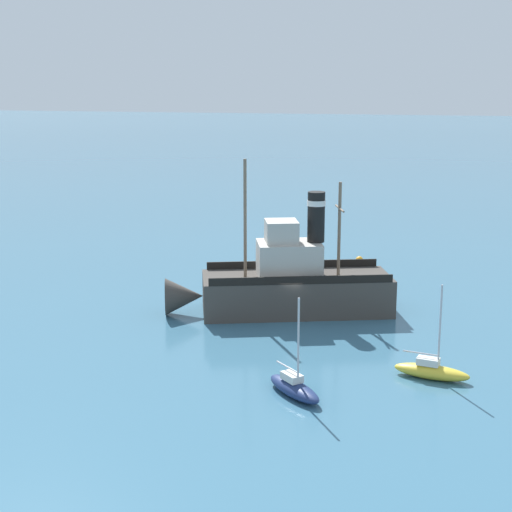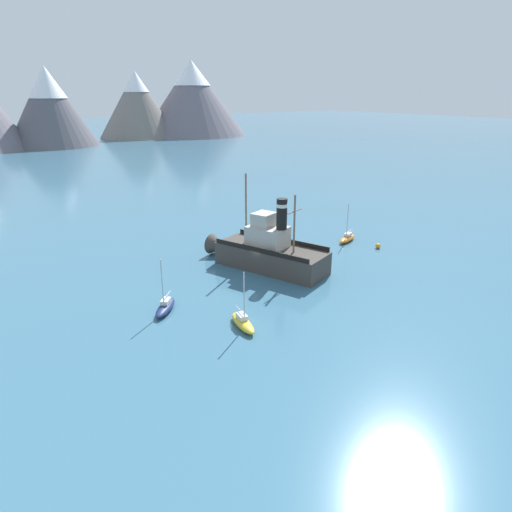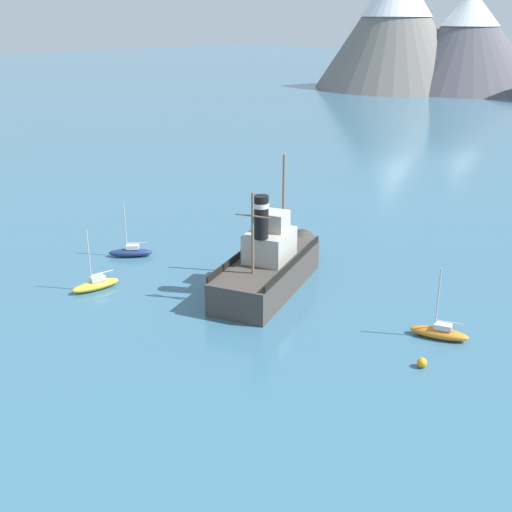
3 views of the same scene
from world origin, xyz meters
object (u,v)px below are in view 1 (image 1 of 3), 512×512
object	(u,v)px
sailboat_navy	(294,387)
mooring_buoy	(359,260)
sailboat_orange	(308,259)
old_tugboat	(287,284)
sailboat_yellow	(431,370)

from	to	relation	value
sailboat_navy	mooring_buoy	xyz separation A→B (m)	(28.14, 0.76, -0.12)
sailboat_navy	sailboat_orange	xyz separation A→B (m)	(27.07, 4.84, 0.00)
old_tugboat	sailboat_yellow	size ratio (longest dim) A/B	3.00
sailboat_yellow	sailboat_navy	bearing A→B (deg)	122.58
old_tugboat	mooring_buoy	xyz separation A→B (m)	(14.79, -2.67, -1.52)
sailboat_orange	mooring_buoy	distance (m)	4.23
sailboat_yellow	mooring_buoy	xyz separation A→B (m)	(24.19, 6.94, -0.12)
sailboat_yellow	mooring_buoy	world-z (taller)	sailboat_yellow
sailboat_orange	old_tugboat	bearing A→B (deg)	-174.09
sailboat_navy	mooring_buoy	distance (m)	28.15
old_tugboat	mooring_buoy	size ratio (longest dim) A/B	23.72
sailboat_navy	old_tugboat	bearing A→B (deg)	14.39
old_tugboat	sailboat_yellow	bearing A→B (deg)	-134.39
sailboat_navy	sailboat_orange	distance (m)	27.50
sailboat_orange	mooring_buoy	xyz separation A→B (m)	(1.08, -4.09, -0.12)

